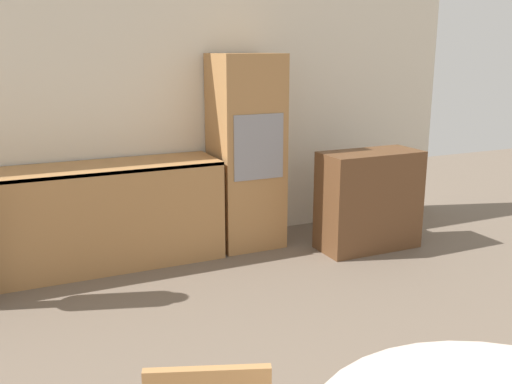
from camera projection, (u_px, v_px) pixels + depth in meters
name	position (u px, v px, depth m)	size (l,w,h in m)	color
wall_back	(142.00, 113.00, 5.31)	(6.85, 0.05, 2.60)	silver
kitchen_counter	(39.00, 222.00, 4.80)	(3.13, 0.60, 0.91)	#AD7A47
oven_unit	(246.00, 152.00, 5.47)	(0.61, 0.59, 1.84)	#AD7A47
sideboard	(369.00, 200.00, 5.46)	(0.97, 0.45, 0.95)	brown
chair_far_right	(505.00, 363.00, 2.51)	(0.56, 0.56, 0.98)	#AD7A47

